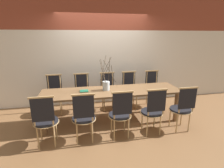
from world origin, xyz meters
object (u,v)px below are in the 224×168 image
Objects in this scene: dining_table at (112,94)px; chair_far_center at (108,90)px; chair_near_center at (121,113)px; book_stack at (84,91)px; vase_centerpiece at (106,85)px.

chair_far_center reaches higher than dining_table.
book_stack is at bearing 129.41° from chair_near_center.
chair_far_center is (0.02, 1.44, 0.00)m from chair_near_center.
book_stack reaches higher than dining_table.
dining_table is at bearing -5.10° from book_stack.
book_stack is (-0.64, 0.78, 0.23)m from chair_near_center.
book_stack is (-0.62, 0.06, 0.10)m from dining_table.
book_stack is at bearing -179.65° from vase_centerpiece.
dining_table is 0.25m from vase_centerpiece.
vase_centerpiece is at bearing 154.77° from dining_table.
chair_far_center is (0.04, 0.72, -0.13)m from dining_table.
dining_table is 0.73m from chair_far_center.
chair_near_center is 0.86m from vase_centerpiece.
dining_table is 0.63m from book_stack.
chair_near_center is 1.44m from chair_far_center.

